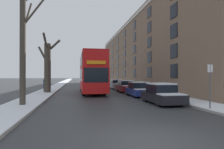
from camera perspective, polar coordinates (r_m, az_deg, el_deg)
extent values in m
plane|color=#303335|center=(6.67, 12.04, -17.76)|extent=(320.00, 320.00, 0.00)
cube|color=gray|center=(59.03, -13.62, -2.20)|extent=(2.35, 130.00, 0.13)
cube|color=silver|center=(59.03, -13.62, -2.13)|extent=(2.33, 130.00, 0.03)
cube|color=gray|center=(59.51, -2.21, -2.20)|extent=(2.35, 130.00, 0.13)
cube|color=silver|center=(59.51, -2.21, -2.12)|extent=(2.33, 130.00, 0.03)
cube|color=#7A604C|center=(40.93, 9.85, 5.50)|extent=(9.00, 53.17, 12.31)
cube|color=black|center=(20.50, 17.23, 0.97)|extent=(0.08, 1.40, 1.38)
cube|color=black|center=(26.61, 10.58, 0.66)|extent=(0.08, 1.40, 1.38)
cube|color=black|center=(32.95, 6.44, 0.47)|extent=(0.08, 1.40, 1.38)
cube|color=black|center=(39.39, 3.65, 0.34)|extent=(0.08, 1.40, 1.38)
cube|color=black|center=(45.91, 1.65, 0.24)|extent=(0.08, 1.40, 1.38)
cube|color=black|center=(52.47, 0.15, 0.17)|extent=(0.08, 1.40, 1.38)
cube|color=black|center=(59.05, -1.02, 0.11)|extent=(0.08, 1.40, 1.38)
cube|color=black|center=(20.64, 17.22, 6.44)|extent=(0.08, 1.40, 1.38)
cube|color=black|center=(26.72, 10.57, 4.89)|extent=(0.08, 1.40, 1.38)
cube|color=black|center=(33.03, 6.44, 3.89)|extent=(0.08, 1.40, 1.38)
cube|color=black|center=(39.47, 3.65, 3.20)|extent=(0.08, 1.40, 1.38)
cube|color=black|center=(45.97, 1.65, 2.70)|extent=(0.08, 1.40, 1.38)
cube|color=black|center=(52.52, 0.15, 2.32)|extent=(0.08, 1.40, 1.38)
cube|color=black|center=(59.10, -1.02, 2.02)|extent=(0.08, 1.40, 1.38)
cube|color=black|center=(20.97, 17.21, 11.80)|extent=(0.08, 1.40, 1.38)
cube|color=black|center=(26.97, 10.57, 9.06)|extent=(0.08, 1.40, 1.38)
cube|color=black|center=(33.23, 6.44, 7.28)|extent=(0.08, 1.40, 1.38)
cube|color=black|center=(39.64, 3.65, 6.04)|extent=(0.08, 1.40, 1.38)
cube|color=black|center=(46.12, 1.65, 5.14)|extent=(0.08, 1.40, 1.38)
cube|color=black|center=(52.65, 0.15, 4.46)|extent=(0.08, 1.40, 1.38)
cube|color=black|center=(59.22, -1.02, 3.93)|extent=(0.08, 1.40, 1.38)
cube|color=black|center=(21.47, 17.20, 16.94)|extent=(0.08, 1.40, 1.38)
cube|color=black|center=(27.36, 10.56, 13.14)|extent=(0.08, 1.40, 1.38)
cube|color=black|center=(33.55, 6.44, 10.61)|extent=(0.08, 1.40, 1.38)
cube|color=black|center=(39.90, 3.65, 8.85)|extent=(0.08, 1.40, 1.38)
cube|color=black|center=(46.35, 1.65, 7.57)|extent=(0.08, 1.40, 1.38)
cube|color=black|center=(52.85, 0.15, 6.59)|extent=(0.08, 1.40, 1.38)
cube|color=black|center=(59.40, -1.02, 5.82)|extent=(0.08, 1.40, 1.38)
cube|color=black|center=(27.89, 10.56, 17.07)|extent=(0.08, 1.40, 1.38)
cube|color=black|center=(33.98, 6.43, 13.87)|extent=(0.08, 1.40, 1.38)
cube|color=black|center=(40.26, 3.65, 11.62)|extent=(0.08, 1.40, 1.38)
cube|color=black|center=(46.66, 1.65, 9.96)|extent=(0.08, 1.40, 1.38)
cube|color=black|center=(53.12, 0.15, 8.70)|extent=(0.08, 1.40, 1.38)
cube|color=black|center=(59.64, -1.02, 7.70)|extent=(0.08, 1.40, 1.38)
cube|color=beige|center=(40.59, 3.63, 13.62)|extent=(0.12, 52.10, 0.44)
cylinder|color=#423A30|center=(14.05, -24.16, 7.11)|extent=(0.37, 0.37, 7.63)
cylinder|color=#423A30|center=(14.67, -20.32, 17.80)|extent=(1.95, 0.55, 2.85)
cylinder|color=#423A30|center=(14.92, -23.08, 14.81)|extent=(0.45, 1.19, 2.25)
cylinder|color=#423A30|center=(23.48, -17.94, 1.64)|extent=(0.72, 0.72, 5.60)
cylinder|color=#423A30|center=(23.13, -18.44, 8.83)|extent=(0.51, 1.56, 1.80)
cylinder|color=#423A30|center=(23.89, -19.05, 5.29)|extent=(1.30, 0.80, 1.98)
cylinder|color=#423A30|center=(23.79, -16.31, 7.88)|extent=(1.54, 0.61, 1.54)
cube|color=red|center=(23.73, -5.88, -1.35)|extent=(2.48, 11.36, 2.48)
cube|color=red|center=(23.78, -5.88, 3.49)|extent=(2.43, 11.14, 1.53)
cube|color=#B31212|center=(23.85, -5.88, 5.48)|extent=(2.43, 11.14, 0.12)
cube|color=black|center=(23.73, -5.88, -0.20)|extent=(2.51, 10.00, 1.29)
cube|color=black|center=(23.79, -5.88, 3.68)|extent=(2.51, 10.00, 1.17)
cube|color=black|center=(18.09, -4.52, -0.16)|extent=(2.23, 0.06, 1.35)
cube|color=orange|center=(18.12, -4.51, 3.48)|extent=(1.74, 0.05, 0.32)
cylinder|color=black|center=(20.32, -8.17, -4.55)|extent=(0.30, 1.01, 1.01)
cylinder|color=black|center=(20.51, -2.16, -4.52)|extent=(0.30, 1.01, 1.01)
cylinder|color=black|center=(26.89, -8.68, -3.52)|extent=(0.30, 1.01, 1.01)
cylinder|color=black|center=(27.04, -4.13, -3.50)|extent=(0.30, 1.01, 1.01)
cube|color=black|center=(14.77, 14.07, -6.29)|extent=(1.81, 4.10, 0.59)
cube|color=black|center=(14.87, 13.81, -3.94)|extent=(1.56, 2.05, 0.61)
cube|color=silver|center=(14.85, 13.81, -2.58)|extent=(1.52, 1.95, 0.10)
cube|color=silver|center=(13.43, 16.64, -5.45)|extent=(1.63, 1.07, 0.08)
cylinder|color=black|center=(13.35, 13.13, -7.58)|extent=(0.20, 0.63, 0.63)
cylinder|color=black|center=(14.05, 19.14, -7.21)|extent=(0.20, 0.63, 0.63)
cylinder|color=black|center=(15.62, 9.52, -6.53)|extent=(0.20, 0.63, 0.63)
cylinder|color=black|center=(16.23, 14.85, -6.29)|extent=(0.20, 0.63, 0.63)
cube|color=navy|center=(19.66, 7.73, -4.84)|extent=(1.85, 4.02, 0.57)
cube|color=black|center=(19.77, 7.59, -3.14)|extent=(1.59, 2.01, 0.58)
cube|color=silver|center=(19.76, 7.59, -2.19)|extent=(1.55, 1.91, 0.07)
cube|color=silver|center=(18.29, 9.11, -4.18)|extent=(1.66, 1.05, 0.06)
cylinder|color=black|center=(18.28, 6.47, -5.60)|extent=(0.20, 0.64, 0.64)
cylinder|color=black|center=(18.81, 11.24, -5.45)|extent=(0.20, 0.64, 0.64)
cylinder|color=black|center=(20.59, 4.53, -5.01)|extent=(0.20, 0.64, 0.64)
cylinder|color=black|center=(21.06, 8.83, -4.90)|extent=(0.20, 0.64, 0.64)
cube|color=maroon|center=(24.51, 4.07, -3.86)|extent=(1.87, 4.21, 0.64)
cube|color=black|center=(24.65, 3.97, -2.47)|extent=(1.61, 2.10, 0.54)
cube|color=silver|center=(24.64, 3.97, -1.76)|extent=(1.57, 2.00, 0.08)
cube|color=silver|center=(23.05, 4.99, -3.21)|extent=(1.68, 1.10, 0.06)
cylinder|color=black|center=(23.11, 2.85, -4.52)|extent=(0.20, 0.63, 0.63)
cylinder|color=black|center=(23.53, 6.78, -4.44)|extent=(0.20, 0.63, 0.63)
cylinder|color=black|center=(25.57, 1.57, -4.12)|extent=(0.20, 0.63, 0.63)
cylinder|color=black|center=(25.95, 5.15, -4.06)|extent=(0.20, 0.63, 0.63)
cube|color=#9EA3AD|center=(30.36, 1.26, -3.18)|extent=(1.69, 4.49, 0.65)
cube|color=black|center=(30.51, 1.19, -2.06)|extent=(1.45, 2.24, 0.52)
cube|color=silver|center=(30.51, 1.19, -1.49)|extent=(1.42, 2.13, 0.10)
cube|color=silver|center=(28.79, 1.89, -2.60)|extent=(1.52, 1.17, 0.08)
cylinder|color=black|center=(28.91, 0.36, -3.71)|extent=(0.20, 0.60, 0.60)
cylinder|color=black|center=(29.22, 3.20, -3.67)|extent=(0.20, 0.60, 0.60)
cylinder|color=black|center=(31.56, -0.54, -3.42)|extent=(0.20, 0.60, 0.60)
cylinder|color=black|center=(31.84, 2.08, -3.40)|extent=(0.20, 0.60, 0.60)
cylinder|color=black|center=(24.90, -18.40, -3.95)|extent=(0.19, 0.19, 0.85)
cylinder|color=black|center=(24.84, -18.78, -3.96)|extent=(0.19, 0.19, 0.85)
cylinder|color=navy|center=(24.83, -18.59, -2.12)|extent=(0.40, 0.40, 0.74)
sphere|color=beige|center=(24.82, -18.58, -1.00)|extent=(0.23, 0.23, 0.23)
cylinder|color=#4C4F54|center=(12.53, 26.20, -3.37)|extent=(0.07, 0.07, 2.66)
cube|color=silver|center=(12.50, 26.25, 1.58)|extent=(0.32, 0.02, 0.44)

